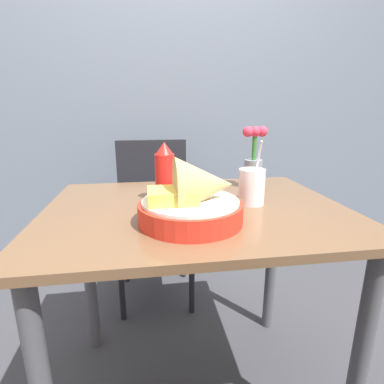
{
  "coord_description": "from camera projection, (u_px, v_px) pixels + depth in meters",
  "views": [
    {
      "loc": [
        -0.15,
        -0.91,
        1.06
      ],
      "look_at": [
        -0.02,
        -0.04,
        0.81
      ],
      "focal_mm": 28.0,
      "sensor_mm": 36.0,
      "label": 1
    }
  ],
  "objects": [
    {
      "name": "dining_table",
      "position": [
        196.0,
        242.0,
        1.0
      ],
      "size": [
        0.96,
        0.73,
        0.75
      ],
      "color": "brown",
      "rests_on": "ground_plane"
    },
    {
      "name": "flower_vase",
      "position": [
        254.0,
        162.0,
        1.17
      ],
      "size": [
        0.1,
        0.07,
        0.24
      ],
      "color": "gray",
      "rests_on": "dining_table"
    },
    {
      "name": "food_basket",
      "position": [
        195.0,
        200.0,
        0.82
      ],
      "size": [
        0.29,
        0.29,
        0.18
      ],
      "color": "red",
      "rests_on": "dining_table"
    },
    {
      "name": "wall_window",
      "position": [
        166.0,
        71.0,
        1.99
      ],
      "size": [
        7.0,
        0.06,
        2.6
      ],
      "color": "slate",
      "rests_on": "ground_plane"
    },
    {
      "name": "drink_cup",
      "position": [
        251.0,
        188.0,
        0.98
      ],
      "size": [
        0.09,
        0.09,
        0.21
      ],
      "color": "silver",
      "rests_on": "dining_table"
    },
    {
      "name": "chair_far_window",
      "position": [
        153.0,
        206.0,
        1.72
      ],
      "size": [
        0.4,
        0.4,
        0.89
      ],
      "color": "black",
      "rests_on": "ground_plane"
    },
    {
      "name": "ketchup_bottle",
      "position": [
        165.0,
        173.0,
        1.0
      ],
      "size": [
        0.07,
        0.07,
        0.2
      ],
      "color": "red",
      "rests_on": "dining_table"
    }
  ]
}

